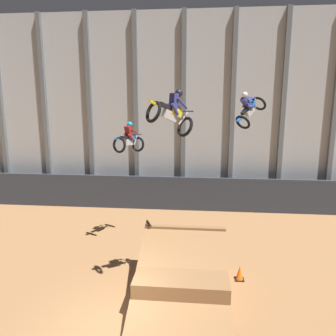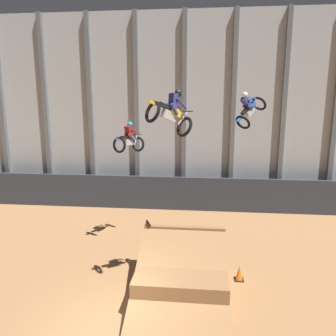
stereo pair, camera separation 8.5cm
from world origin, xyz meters
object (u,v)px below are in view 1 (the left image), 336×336
rider_bike_left_air (129,140)px  rider_bike_center_air (172,113)px  traffic_cone_arena_edge (240,273)px  dirt_ramp (183,272)px  rider_bike_right_air (249,109)px

rider_bike_left_air → rider_bike_center_air: 4.92m
rider_bike_left_air → traffic_cone_arena_edge: bearing=-6.8°
rider_bike_center_air → dirt_ramp: bearing=45.4°
dirt_ramp → rider_bike_left_air: (-2.79, 4.10, 4.30)m
dirt_ramp → rider_bike_right_air: 7.63m
traffic_cone_arena_edge → rider_bike_left_air: bearing=147.1°
dirt_ramp → traffic_cone_arena_edge: (2.14, 0.92, -0.45)m
traffic_cone_arena_edge → dirt_ramp: bearing=-156.9°
rider_bike_center_air → rider_bike_right_air: size_ratio=1.02×
rider_bike_left_air → rider_bike_center_air: (2.36, -4.08, 1.39)m
rider_bike_left_air → rider_bike_center_air: bearing=-33.9°
dirt_ramp → rider_bike_right_air: rider_bike_right_air is taller
dirt_ramp → rider_bike_left_air: size_ratio=2.82×
rider_bike_center_air → rider_bike_right_air: bearing=101.8°
rider_bike_center_air → rider_bike_right_air: 5.26m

